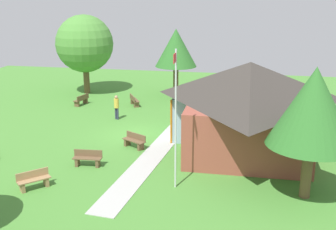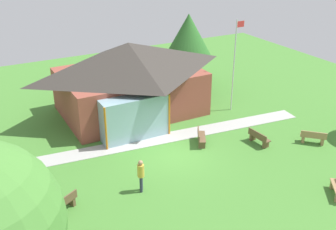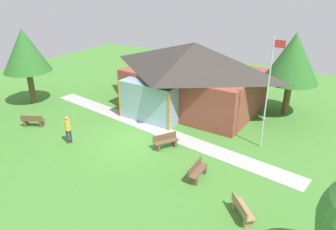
{
  "view_description": "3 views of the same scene",
  "coord_description": "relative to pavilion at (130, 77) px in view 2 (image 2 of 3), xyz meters",
  "views": [
    {
      "loc": [
        24.11,
        6.66,
        8.8
      ],
      "look_at": [
        -0.86,
        1.93,
        1.22
      ],
      "focal_mm": 44.71,
      "sensor_mm": 36.0,
      "label": 1
    },
    {
      "loc": [
        -9.86,
        -17.35,
        11.8
      ],
      "look_at": [
        0.76,
        2.3,
        1.43
      ],
      "focal_mm": 43.09,
      "sensor_mm": 36.0,
      "label": 2
    },
    {
      "loc": [
        11.2,
        -13.24,
        9.36
      ],
      "look_at": [
        0.88,
        2.47,
        1.1
      ],
      "focal_mm": 34.31,
      "sensor_mm": 36.0,
      "label": 3
    }
  ],
  "objects": [
    {
      "name": "bench_rear_near_path",
      "position": [
        1.82,
        -6.26,
        -2.17
      ],
      "size": [
        1.13,
        1.52,
        0.84
      ],
      "rotation": [
        0.0,
        0.0,
        4.19
      ],
      "color": "brown",
      "rests_on": "ground_plane"
    },
    {
      "name": "footpath",
      "position": [
        -0.19,
        -4.61,
        -2.55
      ],
      "size": [
        19.8,
        3.36,
        0.03
      ],
      "primitive_type": "cube",
      "rotation": [
        0.0,
        0.0,
        -0.1
      ],
      "color": "#ADADA8",
      "rests_on": "ground_plane"
    },
    {
      "name": "bench_mid_left",
      "position": [
        -7.17,
        -8.72,
        -2.17
      ],
      "size": [
        1.53,
        1.11,
        0.84
      ],
      "rotation": [
        0.0,
        0.0,
        0.5
      ],
      "color": "brown",
      "rests_on": "ground_plane"
    },
    {
      "name": "visitor_strolling_lawn",
      "position": [
        -3.36,
        -8.96,
        -1.55
      ],
      "size": [
        0.34,
        0.34,
        1.74
      ],
      "rotation": [
        0.0,
        0.0,
        1.04
      ],
      "color": "#2D3347",
      "rests_on": "ground_plane"
    },
    {
      "name": "tree_behind_pavilion_right",
      "position": [
        6.29,
        2.74,
        1.55
      ],
      "size": [
        3.78,
        3.78,
        5.85
      ],
      "color": "brown",
      "rests_on": "ground_plane"
    },
    {
      "name": "ground_plane",
      "position": [
        -0.19,
        -6.75,
        -2.57
      ],
      "size": [
        44.0,
        44.0,
        0.0
      ],
      "primitive_type": "plane",
      "color": "#478433"
    },
    {
      "name": "flagpole",
      "position": [
        6.47,
        -3.06,
        0.95
      ],
      "size": [
        0.64,
        0.08,
        6.44
      ],
      "color": "silver",
      "rests_on": "ground_plane"
    },
    {
      "name": "bench_mid_right",
      "position": [
        4.85,
        -7.96,
        -2.17
      ],
      "size": [
        0.54,
        1.53,
        0.84
      ],
      "rotation": [
        0.0,
        0.0,
        4.78
      ],
      "color": "brown",
      "rests_on": "ground_plane"
    },
    {
      "name": "bench_lawn_far_right",
      "position": [
        7.77,
        -9.46,
        -2.17
      ],
      "size": [
        1.38,
        1.37,
        0.84
      ],
      "rotation": [
        0.0,
        0.0,
        5.5
      ],
      "color": "#9E7A51",
      "rests_on": "ground_plane"
    },
    {
      "name": "pavilion",
      "position": [
        0.0,
        0.0,
        0.0
      ],
      "size": [
        10.2,
        8.23,
        4.94
      ],
      "color": "brown",
      "rests_on": "ground_plane"
    }
  ]
}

